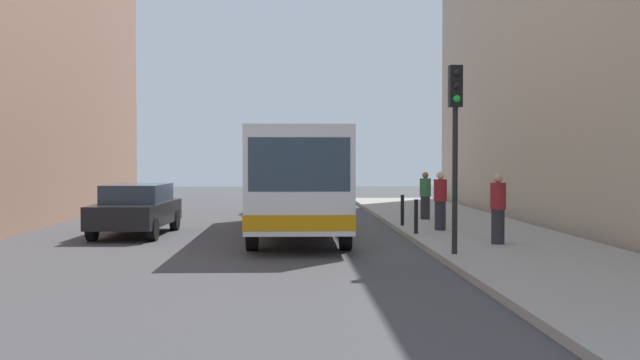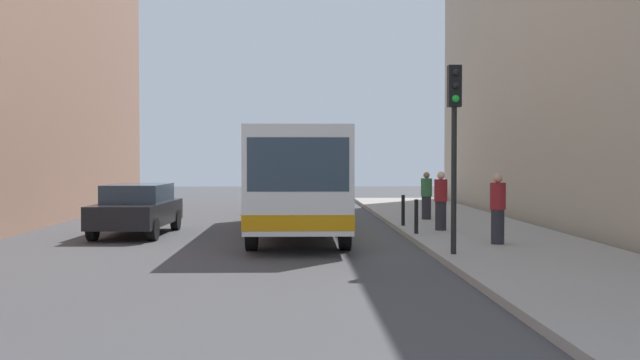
# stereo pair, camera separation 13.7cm
# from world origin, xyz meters

# --- Properties ---
(ground_plane) EXTENTS (80.00, 80.00, 0.00)m
(ground_plane) POSITION_xyz_m (0.00, 0.00, 0.00)
(ground_plane) COLOR #424244
(sidewalk) EXTENTS (4.40, 40.00, 0.15)m
(sidewalk) POSITION_xyz_m (5.40, 0.00, 0.07)
(sidewalk) COLOR #9E9991
(sidewalk) RESTS_ON ground
(bus) EXTENTS (2.60, 11.04, 3.00)m
(bus) POSITION_xyz_m (0.20, 3.19, 1.73)
(bus) COLOR white
(bus) RESTS_ON ground
(car_beside_bus) EXTENTS (2.01, 4.47, 1.48)m
(car_beside_bus) POSITION_xyz_m (-4.50, 2.90, 0.78)
(car_beside_bus) COLOR black
(car_beside_bus) RESTS_ON ground
(car_behind_bus) EXTENTS (2.00, 4.47, 1.48)m
(car_behind_bus) POSITION_xyz_m (-0.41, 12.15, 0.78)
(car_behind_bus) COLOR black
(car_behind_bus) RESTS_ON ground
(traffic_light) EXTENTS (0.28, 0.33, 4.10)m
(traffic_light) POSITION_xyz_m (3.55, -2.79, 3.01)
(traffic_light) COLOR black
(traffic_light) RESTS_ON sidewalk
(bollard_near) EXTENTS (0.11, 0.11, 0.95)m
(bollard_near) POSITION_xyz_m (3.45, 1.55, 0.62)
(bollard_near) COLOR black
(bollard_near) RESTS_ON sidewalk
(bollard_mid) EXTENTS (0.11, 0.11, 0.95)m
(bollard_mid) POSITION_xyz_m (3.45, 4.03, 0.62)
(bollard_mid) COLOR black
(bollard_mid) RESTS_ON sidewalk
(pedestrian_near_signal) EXTENTS (0.38, 0.38, 1.72)m
(pedestrian_near_signal) POSITION_xyz_m (5.03, -0.96, 1.01)
(pedestrian_near_signal) COLOR #26262D
(pedestrian_near_signal) RESTS_ON sidewalk
(pedestrian_mid_sidewalk) EXTENTS (0.38, 0.38, 1.71)m
(pedestrian_mid_sidewalk) POSITION_xyz_m (4.32, 2.48, 1.00)
(pedestrian_mid_sidewalk) COLOR #26262D
(pedestrian_mid_sidewalk) RESTS_ON sidewalk
(pedestrian_far_sidewalk) EXTENTS (0.38, 0.38, 1.62)m
(pedestrian_far_sidewalk) POSITION_xyz_m (4.59, 6.32, 0.95)
(pedestrian_far_sidewalk) COLOR #26262D
(pedestrian_far_sidewalk) RESTS_ON sidewalk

